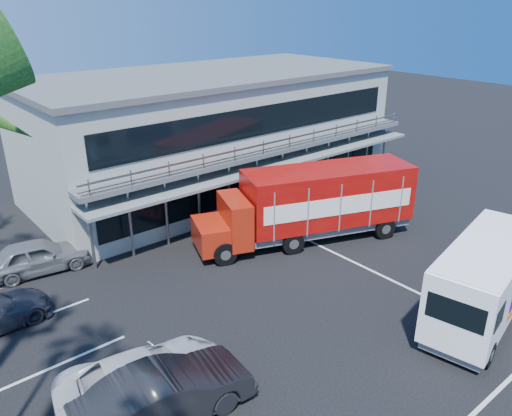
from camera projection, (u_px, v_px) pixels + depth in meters
ground at (365, 298)px, 20.43m from camera, size 120.00×120.00×0.00m
building at (212, 131)px, 31.37m from camera, size 22.40×12.00×7.30m
red_truck at (314, 202)px, 24.73m from camera, size 11.16×6.22×3.70m
white_van at (484, 281)px, 18.32m from camera, size 6.99×3.58×3.26m
parked_car_b at (166, 395)px, 14.23m from camera, size 5.35×2.25×1.72m
parked_car_c at (147, 377)px, 15.09m from camera, size 5.71×3.51×1.48m
parked_car_e at (38, 256)px, 22.17m from camera, size 4.69×2.45×1.52m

